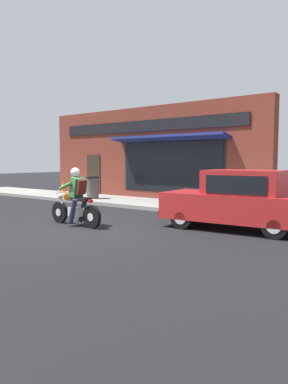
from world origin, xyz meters
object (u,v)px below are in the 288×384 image
Objects in this scene: motorcycle_with_rider at (75,202)px; trash_bin at (93,187)px; traffic_cone at (64,187)px; car_hatchback at (237,201)px; fire_hydrant at (240,197)px.

motorcycle_with_rider is 6.10m from trash_bin.
trash_bin is at bearing -109.82° from traffic_cone.
motorcycle_with_rider reaches higher than trash_bin.
motorcycle_with_rider reaches higher than car_hatchback.
motorcycle_with_rider is 5.61m from fire_hydrant.
fire_hydrant is at bearing -28.85° from motorcycle_with_rider.
car_hatchback is (2.23, -3.80, 0.09)m from motorcycle_with_rider.
car_hatchback is at bearing -106.71° from trash_bin.
motorcycle_with_rider is 3.37× the size of traffic_cone.
fire_hydrant is at bearing -87.16° from trash_bin.
motorcycle_with_rider is 9.48m from traffic_cone.
motorcycle_with_rider is at bearing -138.62° from trash_bin.
fire_hydrant reaches higher than traffic_cone.
car_hatchback is 11.84m from traffic_cone.
car_hatchback is 4.44× the size of fire_hydrant.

